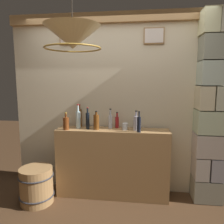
{
  "coord_description": "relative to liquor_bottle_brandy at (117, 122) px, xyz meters",
  "views": [
    {
      "loc": [
        0.37,
        -2.06,
        1.65
      ],
      "look_at": [
        0.0,
        0.8,
        1.22
      ],
      "focal_mm": 34.91,
      "sensor_mm": 36.0,
      "label": 1
    }
  ],
  "objects": [
    {
      "name": "liquor_bottle_amaro",
      "position": [
        0.31,
        -0.23,
        0.02
      ],
      "size": [
        0.05,
        0.05,
        0.28
      ],
      "color": "black",
      "rests_on": "bar_shelf_unit"
    },
    {
      "name": "liquor_bottle_rum",
      "position": [
        -0.54,
        -0.11,
        0.05
      ],
      "size": [
        0.07,
        0.07,
        0.34
      ],
      "color": "silver",
      "rests_on": "bar_shelf_unit"
    },
    {
      "name": "wooden_barrel",
      "position": [
        -1.04,
        -0.43,
        -0.81
      ],
      "size": [
        0.46,
        0.46,
        0.49
      ],
      "color": "#9E7547",
      "rests_on": "ground"
    },
    {
      "name": "liquor_bottle_port",
      "position": [
        -0.09,
        -0.05,
        0.02
      ],
      "size": [
        0.06,
        0.06,
        0.28
      ],
      "color": "silver",
      "rests_on": "bar_shelf_unit"
    },
    {
      "name": "liquor_bottle_brandy",
      "position": [
        0.0,
        0.0,
        0.0
      ],
      "size": [
        0.05,
        0.05,
        0.23
      ],
      "color": "#A31F23",
      "rests_on": "bar_shelf_unit"
    },
    {
      "name": "glass_tumbler_highball",
      "position": [
        0.12,
        -0.13,
        -0.04
      ],
      "size": [
        0.07,
        0.07,
        0.1
      ],
      "color": "silver",
      "rests_on": "bar_shelf_unit"
    },
    {
      "name": "pendant_lamp",
      "position": [
        -0.33,
        -0.94,
        0.99
      ],
      "size": [
        0.55,
        0.55,
        0.62
      ],
      "color": "beige"
    },
    {
      "name": "liquor_bottle_rye",
      "position": [
        -0.27,
        -0.15,
        0.02
      ],
      "size": [
        0.08,
        0.08,
        0.26
      ],
      "color": "brown",
      "rests_on": "bar_shelf_unit"
    },
    {
      "name": "liquor_bottle_tequila",
      "position": [
        0.27,
        -0.14,
        0.02
      ],
      "size": [
        0.07,
        0.07,
        0.27
      ],
      "color": "#B9B4C2",
      "rests_on": "bar_shelf_unit"
    },
    {
      "name": "glass_tumbler_rocks",
      "position": [
        0.28,
        -0.05,
        -0.03
      ],
      "size": [
        0.06,
        0.06,
        0.11
      ],
      "color": "silver",
      "rests_on": "bar_shelf_unit"
    },
    {
      "name": "liquor_bottle_bourbon",
      "position": [
        -0.68,
        -0.21,
        0.0
      ],
      "size": [
        0.08,
        0.08,
        0.24
      ],
      "color": "brown",
      "rests_on": "bar_shelf_unit"
    },
    {
      "name": "panelled_rear_partition",
      "position": [
        -0.05,
        0.13,
        0.31
      ],
      "size": [
        3.0,
        0.15,
        2.57
      ],
      "color": "beige",
      "rests_on": "ground"
    },
    {
      "name": "bar_shelf_unit",
      "position": [
        -0.05,
        -0.11,
        -0.57
      ],
      "size": [
        1.56,
        0.33,
        0.97
      ],
      "primitive_type": "cube",
      "color": "#9E7547",
      "rests_on": "ground"
    },
    {
      "name": "liquor_bottle_mezcal",
      "position": [
        -0.55,
        0.01,
        0.05
      ],
      "size": [
        0.07,
        0.07,
        0.33
      ],
      "color": "#5E3613",
      "rests_on": "bar_shelf_unit"
    },
    {
      "name": "stone_pillar",
      "position": [
        1.25,
        -0.03,
        0.2
      ],
      "size": [
        0.39,
        0.37,
        2.5
      ],
      "color": "gray",
      "rests_on": "ground"
    },
    {
      "name": "liquor_bottle_scotch",
      "position": [
        -0.39,
        -0.14,
        0.04
      ],
      "size": [
        0.05,
        0.05,
        0.3
      ],
      "color": "black",
      "rests_on": "bar_shelf_unit"
    }
  ]
}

